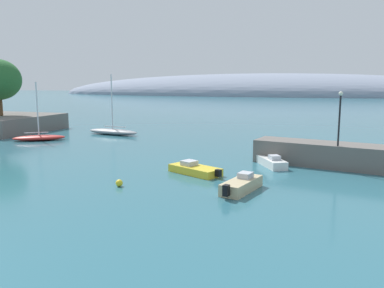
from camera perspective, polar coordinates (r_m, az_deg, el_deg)
shore_outcrop at (r=68.45m, az=-26.09°, el=2.74°), size 14.53×14.50×2.50m
distant_ridge at (r=240.64m, az=10.38°, el=7.04°), size 272.38×71.89×25.72m
sailboat_grey_near_shore at (r=58.62m, az=-11.49°, el=1.83°), size 8.61×3.28×8.74m
sailboat_red_mid_mooring at (r=55.43m, az=-21.43°, el=0.93°), size 6.64×5.51×7.69m
motorboat_white_foreground at (r=36.53m, az=11.54°, el=-2.57°), size 3.24×4.34×1.14m
motorboat_sand_alongside_breakwater at (r=27.95m, az=7.23°, el=-5.94°), size 2.44×4.80×1.22m
motorboat_yellow_outer at (r=32.98m, az=0.42°, el=-3.73°), size 5.08×3.71×1.03m
mooring_buoy_yellow at (r=29.48m, az=-10.58°, el=-5.62°), size 0.52×0.52×0.52m
harbor_lamp_post at (r=35.84m, az=20.76°, el=4.25°), size 0.36×0.36×4.73m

